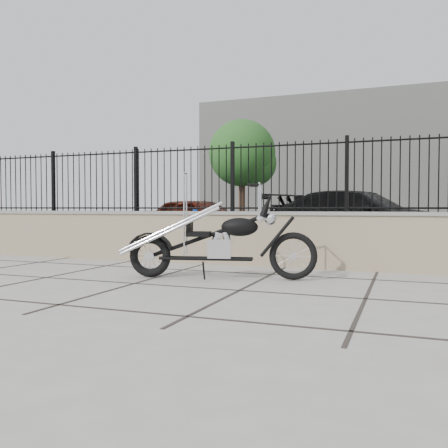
% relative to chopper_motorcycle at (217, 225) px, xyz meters
% --- Properties ---
extents(ground_plane, '(90.00, 90.00, 0.00)m').
position_rel_chopper_motorcycle_xyz_m(ground_plane, '(0.63, -0.81, -0.78)').
color(ground_plane, '#99968E').
rests_on(ground_plane, ground).
extents(parking_lot, '(30.00, 30.00, 0.00)m').
position_rel_chopper_motorcycle_xyz_m(parking_lot, '(0.63, 11.69, -0.78)').
color(parking_lot, black).
rests_on(parking_lot, ground).
extents(retaining_wall, '(14.00, 0.36, 0.96)m').
position_rel_chopper_motorcycle_xyz_m(retaining_wall, '(0.63, 1.69, -0.30)').
color(retaining_wall, gray).
rests_on(retaining_wall, ground_plane).
extents(iron_fence, '(14.00, 0.08, 1.20)m').
position_rel_chopper_motorcycle_xyz_m(iron_fence, '(0.63, 1.69, 0.78)').
color(iron_fence, black).
rests_on(iron_fence, retaining_wall).
extents(background_building, '(22.00, 6.00, 8.00)m').
position_rel_chopper_motorcycle_xyz_m(background_building, '(0.63, 25.69, 3.22)').
color(background_building, beige).
rests_on(background_building, ground_plane).
extents(chopper_motorcycle, '(2.64, 1.03, 1.56)m').
position_rel_chopper_motorcycle_xyz_m(chopper_motorcycle, '(0.00, 0.00, 0.00)').
color(chopper_motorcycle, black).
rests_on(chopper_motorcycle, ground_plane).
extents(car_red, '(4.18, 2.73, 1.32)m').
position_rel_chopper_motorcycle_xyz_m(car_red, '(-2.97, 6.08, -0.12)').
color(car_red, '#3E1208').
rests_on(car_red, parking_lot).
extents(car_black, '(5.52, 3.59, 1.49)m').
position_rel_chopper_motorcycle_xyz_m(car_black, '(1.41, 6.65, -0.04)').
color(car_black, black).
rests_on(car_black, parking_lot).
extents(bollard_a, '(0.12, 0.12, 0.99)m').
position_rel_chopper_motorcycle_xyz_m(bollard_a, '(-1.94, 3.53, -0.29)').
color(bollard_a, '#0B52A9').
rests_on(bollard_a, ground_plane).
extents(tree_left, '(3.19, 3.19, 5.38)m').
position_rel_chopper_motorcycle_xyz_m(tree_left, '(-4.79, 15.17, 2.99)').
color(tree_left, '#382619').
rests_on(tree_left, ground_plane).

